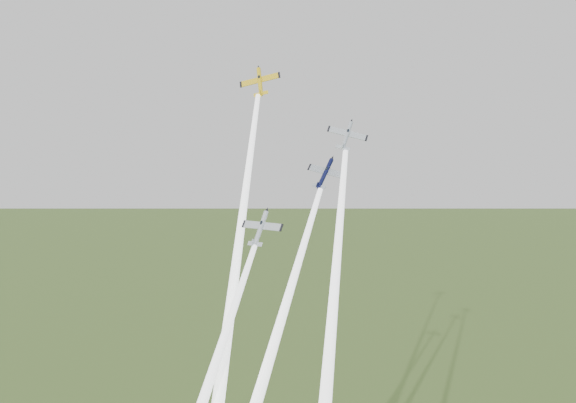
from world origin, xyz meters
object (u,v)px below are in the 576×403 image
object	(u,v)px
plane_yellow	(260,82)
plane_navy	(325,173)
plane_silver_right	(347,135)
plane_silver_low	(261,228)

from	to	relation	value
plane_yellow	plane_navy	size ratio (longest dim) A/B	1.08
plane_navy	plane_silver_right	bearing A→B (deg)	-4.03
plane_silver_right	plane_silver_low	distance (m)	22.53
plane_yellow	plane_silver_right	bearing A→B (deg)	-35.05
plane_navy	plane_silver_right	size ratio (longest dim) A/B	1.06
plane_silver_low	plane_silver_right	bearing A→B (deg)	55.32
plane_navy	plane_silver_low	xyz separation A→B (m)	(-5.76, -13.18, -8.82)
plane_navy	plane_silver_low	distance (m)	16.87
plane_silver_low	plane_navy	bearing A→B (deg)	70.77
plane_yellow	plane_silver_low	world-z (taller)	plane_yellow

